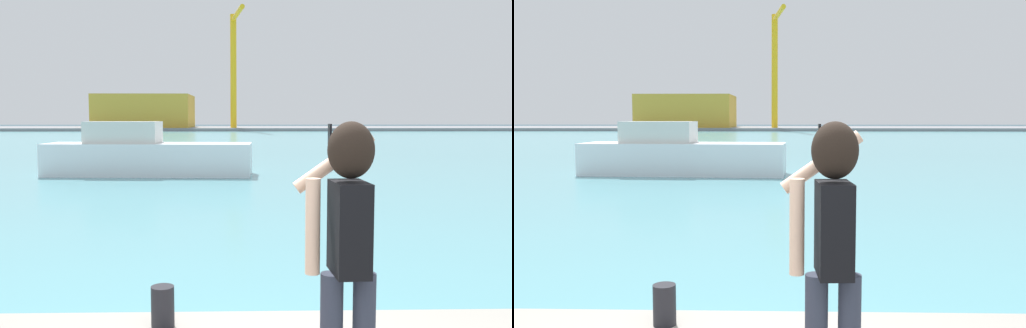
# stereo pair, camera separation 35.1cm
# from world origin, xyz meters

# --- Properties ---
(ground_plane) EXTENTS (220.00, 220.00, 0.00)m
(ground_plane) POSITION_xyz_m (0.00, 50.00, 0.00)
(ground_plane) COLOR #334751
(harbor_water) EXTENTS (140.00, 100.00, 0.02)m
(harbor_water) POSITION_xyz_m (0.00, 52.00, 0.01)
(harbor_water) COLOR #599EA8
(harbor_water) RESTS_ON ground_plane
(far_shore_dock) EXTENTS (140.00, 20.00, 0.51)m
(far_shore_dock) POSITION_xyz_m (0.00, 92.00, 0.25)
(far_shore_dock) COLOR gray
(far_shore_dock) RESTS_ON ground_plane
(person_photographer) EXTENTS (0.53, 0.55, 1.74)m
(person_photographer) POSITION_xyz_m (0.58, 0.40, 1.52)
(person_photographer) COLOR #2D3342
(person_photographer) RESTS_ON quay_promenade
(harbor_bollard) EXTENTS (0.19, 0.19, 0.35)m
(harbor_bollard) POSITION_xyz_m (-0.72, 1.65, 0.63)
(harbor_bollard) COLOR black
(harbor_bollard) RESTS_ON quay_promenade
(boat_moored) EXTENTS (7.86, 2.40, 2.04)m
(boat_moored) POSITION_xyz_m (-3.74, 17.80, 0.78)
(boat_moored) COLOR white
(boat_moored) RESTS_ON harbor_water
(warehouse_left) EXTENTS (15.80, 13.02, 5.51)m
(warehouse_left) POSITION_xyz_m (-16.66, 91.04, 3.27)
(warehouse_left) COLOR gold
(warehouse_left) RESTS_ON far_shore_dock
(port_crane) EXTENTS (2.30, 10.79, 18.11)m
(port_crane) POSITION_xyz_m (-1.27, 84.02, 11.37)
(port_crane) COLOR yellow
(port_crane) RESTS_ON far_shore_dock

